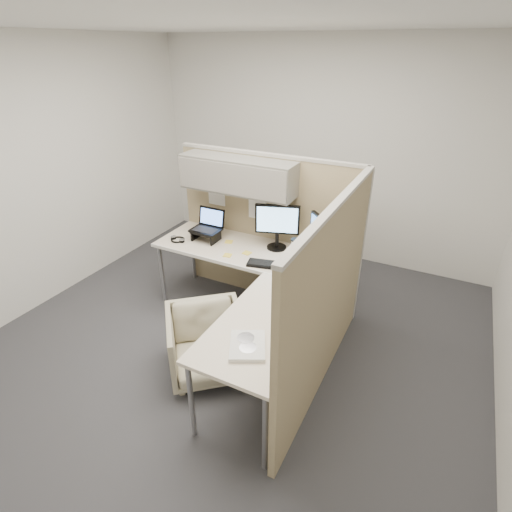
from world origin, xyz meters
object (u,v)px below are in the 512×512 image
at_px(desk, 252,278).
at_px(monitor_left, 277,223).
at_px(office_chair, 206,341).
at_px(keyboard, 270,265).

bearing_deg(desk, monitor_left, 91.89).
distance_m(office_chair, monitor_left, 1.33).
relative_size(desk, monitor_left, 4.29).
xyz_separation_m(desk, monitor_left, (-0.02, 0.57, 0.32)).
xyz_separation_m(desk, keyboard, (0.08, 0.21, 0.05)).
bearing_deg(keyboard, monitor_left, 92.07).
distance_m(desk, monitor_left, 0.66).
distance_m(monitor_left, keyboard, 0.46).
relative_size(office_chair, keyboard, 1.52).
distance_m(office_chair, keyboard, 0.91).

